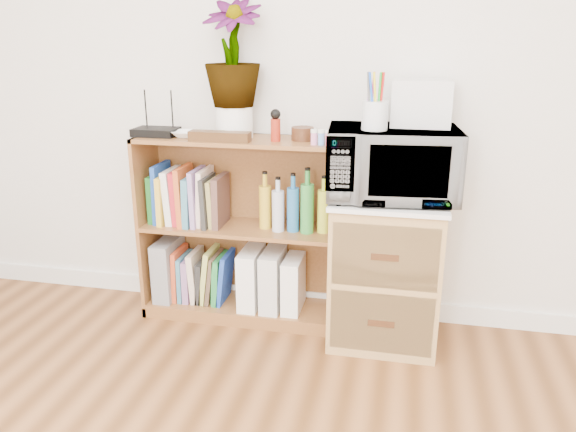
% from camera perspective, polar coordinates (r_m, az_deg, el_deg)
% --- Properties ---
extents(skirting_board, '(4.00, 0.02, 0.10)m').
position_cam_1_polar(skirting_board, '(3.09, 2.26, -8.52)').
color(skirting_board, white).
rests_on(skirting_board, ground).
extents(bookshelf, '(1.00, 0.30, 0.95)m').
position_cam_1_polar(bookshelf, '(2.88, -5.01, -1.47)').
color(bookshelf, brown).
rests_on(bookshelf, ground).
extents(wicker_unit, '(0.50, 0.45, 0.70)m').
position_cam_1_polar(wicker_unit, '(2.74, 9.86, -5.54)').
color(wicker_unit, '#9E7542').
rests_on(wicker_unit, ground).
extents(microwave, '(0.61, 0.44, 0.32)m').
position_cam_1_polar(microwave, '(2.56, 10.48, 5.28)').
color(microwave, white).
rests_on(microwave, wicker_unit).
extents(pen_cup, '(0.11, 0.11, 0.12)m').
position_cam_1_polar(pen_cup, '(2.46, 8.81, 10.06)').
color(pen_cup, silver).
rests_on(pen_cup, microwave).
extents(small_appliance, '(0.26, 0.21, 0.20)m').
position_cam_1_polar(small_appliance, '(2.61, 13.37, 11.13)').
color(small_appliance, silver).
rests_on(small_appliance, microwave).
extents(router, '(0.21, 0.14, 0.04)m').
position_cam_1_polar(router, '(2.88, -13.26, 8.32)').
color(router, black).
rests_on(router, bookshelf).
extents(white_bowl, '(0.13, 0.13, 0.03)m').
position_cam_1_polar(white_bowl, '(2.81, -10.33, 8.19)').
color(white_bowl, white).
rests_on(white_bowl, bookshelf).
extents(plant_pot, '(0.18, 0.18, 0.15)m').
position_cam_1_polar(plant_pot, '(2.77, -5.46, 9.50)').
color(plant_pot, white).
rests_on(plant_pot, bookshelf).
extents(potted_plant, '(0.27, 0.27, 0.49)m').
position_cam_1_polar(potted_plant, '(2.74, -5.67, 16.15)').
color(potted_plant, '#317C37').
rests_on(potted_plant, plant_pot).
extents(trinket_box, '(0.29, 0.07, 0.05)m').
position_cam_1_polar(trinket_box, '(2.67, -6.95, 8.03)').
color(trinket_box, '#39220F').
rests_on(trinket_box, bookshelf).
extents(kokeshi_doll, '(0.05, 0.05, 0.10)m').
position_cam_1_polar(kokeshi_doll, '(2.65, -1.27, 8.72)').
color(kokeshi_doll, maroon).
rests_on(kokeshi_doll, bookshelf).
extents(wooden_bowl, '(0.11, 0.11, 0.06)m').
position_cam_1_polar(wooden_bowl, '(2.68, 1.49, 8.35)').
color(wooden_bowl, '#351C0E').
rests_on(wooden_bowl, bookshelf).
extents(paint_jars, '(0.12, 0.04, 0.06)m').
position_cam_1_polar(paint_jars, '(2.57, 3.39, 7.87)').
color(paint_jars, '#CA7090').
rests_on(paint_jars, bookshelf).
extents(file_box, '(0.10, 0.26, 0.32)m').
position_cam_1_polar(file_box, '(3.10, -12.01, -5.19)').
color(file_box, gray).
rests_on(file_box, bookshelf).
extents(magazine_holder_left, '(0.10, 0.24, 0.31)m').
position_cam_1_polar(magazine_holder_left, '(2.94, -3.72, -6.25)').
color(magazine_holder_left, white).
rests_on(magazine_holder_left, bookshelf).
extents(magazine_holder_mid, '(0.10, 0.25, 0.31)m').
position_cam_1_polar(magazine_holder_mid, '(2.92, -1.53, -6.43)').
color(magazine_holder_mid, silver).
rests_on(magazine_holder_mid, bookshelf).
extents(magazine_holder_right, '(0.09, 0.22, 0.28)m').
position_cam_1_polar(magazine_holder_right, '(2.90, 0.55, -6.87)').
color(magazine_holder_right, white).
rests_on(magazine_holder_right, bookshelf).
extents(cookbooks, '(0.39, 0.20, 0.30)m').
position_cam_1_polar(cookbooks, '(2.92, -10.16, 1.89)').
color(cookbooks, '#1B6521').
rests_on(cookbooks, bookshelf).
extents(liquor_bottles, '(0.43, 0.07, 0.31)m').
position_cam_1_polar(liquor_bottles, '(2.75, 1.60, 1.38)').
color(liquor_bottles, gold).
rests_on(liquor_bottles, bookshelf).
extents(lower_books, '(0.30, 0.19, 0.29)m').
position_cam_1_polar(lower_books, '(3.04, -8.63, -6.07)').
color(lower_books, '#CB4823').
rests_on(lower_books, bookshelf).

